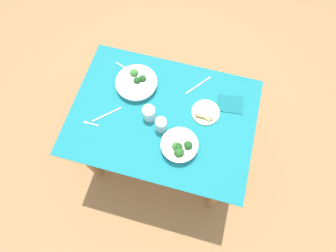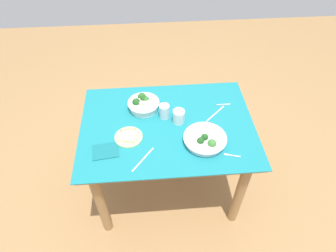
{
  "view_description": "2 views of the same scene",
  "coord_description": "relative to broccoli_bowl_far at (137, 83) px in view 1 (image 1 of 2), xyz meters",
  "views": [
    {
      "loc": [
        0.23,
        -0.72,
        2.42
      ],
      "look_at": [
        0.05,
        -0.06,
        0.78
      ],
      "focal_mm": 30.04,
      "sensor_mm": 36.0,
      "label": 1
    },
    {
      "loc": [
        0.11,
        1.38,
        2.21
      ],
      "look_at": [
        -0.0,
        0.01,
        0.78
      ],
      "focal_mm": 31.25,
      "sensor_mm": 36.0,
      "label": 2
    }
  ],
  "objects": [
    {
      "name": "napkin_folded_upper",
      "position": [
        0.63,
        0.02,
        -0.02
      ],
      "size": [
        0.18,
        0.14,
        0.01
      ],
      "primitive_type": "cube",
      "rotation": [
        0.0,
        0.0,
        0.12
      ],
      "color": "#156870",
      "rests_on": "dining_table"
    },
    {
      "name": "fork_by_far_bowl",
      "position": [
        -0.2,
        -0.35,
        -0.03
      ],
      "size": [
        0.1,
        0.01,
        0.0
      ],
      "rotation": [
        0.0,
        0.0,
        3.14
      ],
      "color": "#B7B7BC",
      "rests_on": "dining_table"
    },
    {
      "name": "water_glass_side",
      "position": [
        0.15,
        -0.2,
        0.02
      ],
      "size": [
        0.08,
        0.08,
        0.1
      ],
      "primitive_type": "cylinder",
      "color": "silver",
      "rests_on": "dining_table"
    },
    {
      "name": "water_glass_center",
      "position": [
        0.24,
        -0.26,
        0.02
      ],
      "size": [
        0.07,
        0.07,
        0.1
      ],
      "primitive_type": "cylinder",
      "color": "silver",
      "rests_on": "dining_table"
    },
    {
      "name": "fork_by_near_bowl",
      "position": [
        -0.15,
        0.12,
        -0.03
      ],
      "size": [
        0.1,
        0.04,
        0.0
      ],
      "rotation": [
        0.0,
        0.0,
        5.99
      ],
      "color": "#B7B7BC",
      "rests_on": "dining_table"
    },
    {
      "name": "table_knife_right",
      "position": [
        0.4,
        0.11,
        -0.03
      ],
      "size": [
        0.14,
        0.18,
        0.0
      ],
      "primitive_type": "cube",
      "rotation": [
        0.0,
        0.0,
        4.05
      ],
      "color": "#B7B7BC",
      "rests_on": "dining_table"
    },
    {
      "name": "ground_plane",
      "position": [
        0.23,
        -0.18,
        -0.8
      ],
      "size": [
        6.0,
        6.0,
        0.0
      ],
      "primitive_type": "plane",
      "color": "#9E7547"
    },
    {
      "name": "table_knife_left",
      "position": [
        -0.12,
        -0.26,
        -0.03
      ],
      "size": [
        0.16,
        0.15,
        0.0
      ],
      "primitive_type": "cube",
      "rotation": [
        0.0,
        0.0,
        3.9
      ],
      "color": "#B7B7BC",
      "rests_on": "dining_table"
    },
    {
      "name": "broccoli_bowl_near",
      "position": [
        0.39,
        -0.36,
        0.01
      ],
      "size": [
        0.22,
        0.22,
        0.1
      ],
      "color": "white",
      "rests_on": "dining_table"
    },
    {
      "name": "bread_side_plate",
      "position": [
        0.49,
        -0.08,
        -0.02
      ],
      "size": [
        0.18,
        0.18,
        0.03
      ],
      "color": "#B7D684",
      "rests_on": "dining_table"
    },
    {
      "name": "dining_table",
      "position": [
        0.23,
        -0.18,
        -0.17
      ],
      "size": [
        1.18,
        0.85,
        0.78
      ],
      "color": "#197A84",
      "rests_on": "ground_plane"
    },
    {
      "name": "broccoli_bowl_far",
      "position": [
        0.0,
        0.0,
        0.0
      ],
      "size": [
        0.28,
        0.28,
        0.08
      ],
      "color": "white",
      "rests_on": "dining_table"
    }
  ]
}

